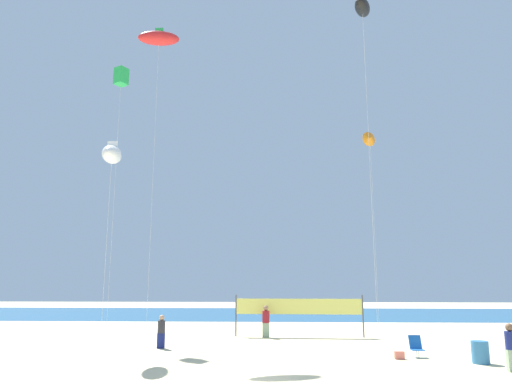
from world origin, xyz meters
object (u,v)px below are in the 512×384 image
beachgoer_charcoal_shirt (161,330)px  kite_orange_delta (370,139)px  trash_barrel (480,352)px  kite_green_box (121,77)px  kite_red_inflatable (159,38)px  folding_beach_chair (416,346)px  kite_black_inflatable (362,8)px  beach_handbag (399,355)px  kite_white_inflatable (112,155)px  beachgoer_navy_shirt (511,346)px  volleyball_net (299,308)px  beachgoer_maroon_shirt (266,320)px

beachgoer_charcoal_shirt → kite_orange_delta: (12.70, 10.44, 12.83)m
trash_barrel → kite_green_box: bearing=153.5°
kite_green_box → kite_red_inflatable: kite_red_inflatable is taller
beachgoer_charcoal_shirt → folding_beach_chair: (11.61, -2.13, -0.38)m
beachgoer_charcoal_shirt → kite_black_inflatable: kite_black_inflatable is taller
kite_orange_delta → kite_red_inflatable: 16.69m
kite_green_box → beach_handbag: bearing=-28.0°
folding_beach_chair → kite_black_inflatable: size_ratio=0.05×
kite_red_inflatable → kite_green_box: bearing=140.3°
kite_white_inflatable → kite_red_inflatable: 9.38m
beachgoer_navy_shirt → beach_handbag: size_ratio=4.28×
beachgoer_charcoal_shirt → kite_green_box: (-4.68, 5.44, 15.83)m
kite_green_box → kite_white_inflatable: (2.08, -6.47, -7.22)m
trash_barrel → kite_orange_delta: (-0.95, 14.12, 13.24)m
trash_barrel → kite_red_inflatable: (-15.17, 6.49, 17.51)m
trash_barrel → folding_beach_chair: bearing=142.8°
trash_barrel → kite_black_inflatable: bearing=172.2°
beachgoer_navy_shirt → kite_orange_delta: bearing=6.5°
trash_barrel → beach_handbag: trash_barrel is taller
beachgoer_navy_shirt → kite_black_inflatable: bearing=64.1°
volleyball_net → kite_black_inflatable: 16.75m
trash_barrel → volleyball_net: volleyball_net is taller
volleyball_net → kite_green_box: kite_green_box is taller
kite_white_inflatable → volleyball_net: bearing=32.9°
kite_orange_delta → beachgoer_charcoal_shirt: bearing=-140.6°
beachgoer_maroon_shirt → beachgoer_navy_shirt: bearing=-105.6°
kite_orange_delta → kite_black_inflatable: kite_black_inflatable is taller
volleyball_net → kite_orange_delta: 14.36m
kite_orange_delta → kite_black_inflatable: (-2.91, -13.59, 2.23)m
beachgoer_charcoal_shirt → beach_handbag: size_ratio=4.00×
beachgoer_maroon_shirt → trash_barrel: 12.06m
folding_beach_chair → kite_green_box: kite_green_box is taller
trash_barrel → beach_handbag: size_ratio=2.18×
beachgoer_charcoal_shirt → volleyball_net: volleyball_net is taller
trash_barrel → kite_red_inflatable: size_ratio=0.05×
kite_orange_delta → kite_red_inflatable: bearing=-151.8°
volleyball_net → kite_red_inflatable: size_ratio=0.41×
kite_green_box → kite_orange_delta: 18.34m
kite_green_box → kite_black_inflatable: bearing=-30.7°
beach_handbag → kite_white_inflatable: size_ratio=0.04×
beachgoer_charcoal_shirt → kite_black_inflatable: 18.24m
folding_beach_chair → kite_orange_delta: kite_orange_delta is taller
beachgoer_charcoal_shirt → beachgoer_maroon_shirt: bearing=-69.3°
kite_green_box → kite_orange_delta: (17.38, 5.00, -3.00)m
trash_barrel → beach_handbag: bearing=162.1°
beachgoer_maroon_shirt → kite_green_box: kite_green_box is taller
kite_orange_delta → kite_red_inflatable: size_ratio=0.76×
beachgoer_maroon_shirt → beach_handbag: (5.73, -7.42, -0.81)m
kite_red_inflatable → kite_black_inflatable: bearing=-27.8°
beachgoer_charcoal_shirt → kite_orange_delta: bearing=-73.0°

